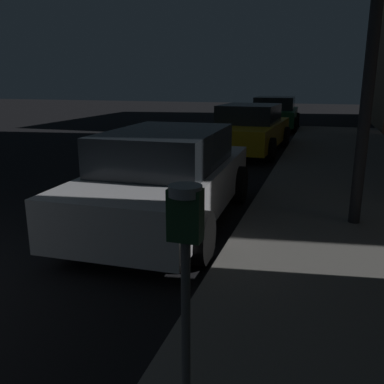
% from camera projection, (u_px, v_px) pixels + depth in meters
% --- Properties ---
extents(parking_meter, '(0.19, 0.19, 1.43)m').
position_uv_depth(parking_meter, '(185.00, 245.00, 2.34)').
color(parking_meter, '#59595B').
rests_on(parking_meter, sidewalk).
extents(car_white, '(2.09, 4.40, 1.43)m').
position_uv_depth(car_white, '(167.00, 177.00, 6.27)').
color(car_white, silver).
rests_on(car_white, ground).
extents(car_yellow_cab, '(2.21, 4.66, 1.43)m').
position_uv_depth(car_yellow_cab, '(249.00, 129.00, 12.62)').
color(car_yellow_cab, gold).
rests_on(car_yellow_cab, ground).
extents(car_green, '(2.24, 4.19, 1.43)m').
position_uv_depth(car_green, '(274.00, 113.00, 18.56)').
color(car_green, '#19592D').
rests_on(car_green, ground).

